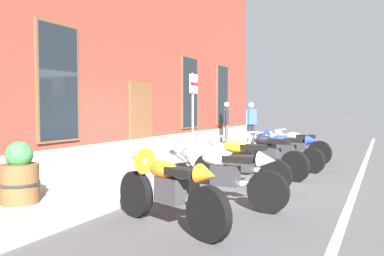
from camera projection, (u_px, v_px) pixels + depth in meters
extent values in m
plane|color=#38383A|center=(199.00, 179.00, 9.03)|extent=(140.00, 140.00, 0.00)
cube|color=slate|center=(150.00, 171.00, 9.58)|extent=(28.31, 2.58, 0.15)
cube|color=silver|center=(354.00, 191.00, 7.66)|extent=(28.31, 0.12, 0.01)
cube|color=gray|center=(106.00, 157.00, 10.10)|extent=(22.31, 0.10, 0.70)
cube|color=#513823|center=(58.00, 83.00, 8.58)|extent=(1.22, 0.06, 2.52)
cube|color=black|center=(59.00, 82.00, 8.57)|extent=(1.10, 0.03, 2.40)
cube|color=brown|center=(141.00, 122.00, 11.50)|extent=(1.10, 0.08, 2.30)
cube|color=#513823|center=(189.00, 93.00, 14.33)|extent=(1.22, 0.06, 2.52)
cube|color=black|center=(190.00, 92.00, 14.32)|extent=(1.10, 0.03, 2.40)
cube|color=#513823|center=(222.00, 95.00, 17.20)|extent=(1.22, 0.06, 2.52)
cube|color=black|center=(223.00, 95.00, 17.19)|extent=(1.10, 0.03, 2.40)
cylinder|color=black|center=(136.00, 194.00, 5.86)|extent=(0.37, 0.66, 0.66)
cylinder|color=black|center=(208.00, 214.00, 4.75)|extent=(0.37, 0.66, 0.66)
cylinder|color=silver|center=(140.00, 178.00, 5.77)|extent=(0.18, 0.30, 0.61)
cube|color=#28282B|center=(171.00, 190.00, 5.26)|extent=(0.37, 0.49, 0.32)
ellipsoid|color=orange|center=(164.00, 169.00, 5.36)|extent=(0.44, 0.58, 0.24)
cube|color=black|center=(182.00, 172.00, 5.08)|extent=(0.39, 0.53, 0.10)
cylinder|color=silver|center=(143.00, 154.00, 5.69)|extent=(0.59, 0.27, 0.04)
cylinder|color=silver|center=(193.00, 202.00, 5.12)|extent=(0.26, 0.45, 0.09)
cone|color=orange|center=(138.00, 160.00, 5.80)|extent=(0.46, 0.45, 0.36)
cone|color=orange|center=(207.00, 175.00, 4.74)|extent=(0.32, 0.33, 0.24)
cylinder|color=black|center=(182.00, 182.00, 6.89)|extent=(0.20, 0.65, 0.64)
cylinder|color=black|center=(268.00, 192.00, 6.07)|extent=(0.20, 0.65, 0.64)
cylinder|color=silver|center=(187.00, 168.00, 6.82)|extent=(0.11, 0.31, 0.62)
cube|color=#28282B|center=(225.00, 175.00, 6.44)|extent=(0.27, 0.46, 0.32)
ellipsoid|color=silver|center=(217.00, 158.00, 6.51)|extent=(0.32, 0.55, 0.24)
cube|color=black|center=(238.00, 159.00, 6.31)|extent=(0.28, 0.50, 0.10)
cylinder|color=silver|center=(191.00, 146.00, 6.76)|extent=(0.62, 0.11, 0.04)
cylinder|color=silver|center=(246.00, 184.00, 6.39)|extent=(0.14, 0.46, 0.09)
cone|color=silver|center=(184.00, 152.00, 6.84)|extent=(0.40, 0.38, 0.36)
cone|color=silver|center=(267.00, 160.00, 6.06)|extent=(0.27, 0.29, 0.24)
cylinder|color=black|center=(208.00, 169.00, 8.35)|extent=(0.19, 0.62, 0.61)
cylinder|color=black|center=(276.00, 176.00, 7.57)|extent=(0.19, 0.62, 0.61)
cylinder|color=silver|center=(212.00, 156.00, 8.28)|extent=(0.11, 0.33, 0.68)
cube|color=#28282B|center=(243.00, 163.00, 7.92)|extent=(0.27, 0.46, 0.32)
ellipsoid|color=gold|center=(236.00, 147.00, 7.99)|extent=(0.32, 0.55, 0.24)
cube|color=black|center=(254.00, 147.00, 7.78)|extent=(0.28, 0.50, 0.10)
cylinder|color=silver|center=(216.00, 137.00, 8.22)|extent=(0.62, 0.11, 0.04)
cylinder|color=silver|center=(259.00, 170.00, 7.87)|extent=(0.14, 0.46, 0.09)
sphere|color=silver|center=(212.00, 140.00, 8.26)|extent=(0.18, 0.18, 0.18)
cylinder|color=black|center=(243.00, 160.00, 9.60)|extent=(0.33, 0.66, 0.66)
cylinder|color=black|center=(295.00, 166.00, 8.65)|extent=(0.33, 0.66, 0.66)
cylinder|color=silver|center=(247.00, 149.00, 9.51)|extent=(0.17, 0.33, 0.67)
cube|color=#28282B|center=(270.00, 155.00, 9.08)|extent=(0.35, 0.49, 0.32)
ellipsoid|color=black|center=(264.00, 141.00, 9.17)|extent=(0.41, 0.58, 0.24)
cube|color=black|center=(279.00, 141.00, 8.90)|extent=(0.36, 0.53, 0.10)
cylinder|color=silver|center=(250.00, 133.00, 9.44)|extent=(0.60, 0.23, 0.04)
cylinder|color=silver|center=(284.00, 162.00, 8.96)|extent=(0.23, 0.45, 0.09)
sphere|color=silver|center=(247.00, 135.00, 9.50)|extent=(0.18, 0.18, 0.18)
cylinder|color=black|center=(259.00, 156.00, 10.79)|extent=(0.30, 0.61, 0.60)
cylinder|color=black|center=(313.00, 161.00, 9.75)|extent=(0.30, 0.61, 0.60)
cylinder|color=silver|center=(262.00, 146.00, 10.71)|extent=(0.16, 0.32, 0.63)
cube|color=#28282B|center=(286.00, 151.00, 10.23)|extent=(0.34, 0.49, 0.32)
ellipsoid|color=#192D9E|center=(281.00, 140.00, 10.32)|extent=(0.41, 0.57, 0.24)
cube|color=black|center=(295.00, 140.00, 10.06)|extent=(0.36, 0.52, 0.10)
cylinder|color=silver|center=(265.00, 132.00, 10.64)|extent=(0.60, 0.22, 0.04)
cylinder|color=silver|center=(299.00, 157.00, 10.12)|extent=(0.22, 0.46, 0.09)
cone|color=#192D9E|center=(261.00, 136.00, 10.73)|extent=(0.45, 0.43, 0.36)
cone|color=#192D9E|center=(312.00, 141.00, 9.74)|extent=(0.31, 0.32, 0.24)
cylinder|color=black|center=(275.00, 150.00, 12.00)|extent=(0.28, 0.68, 0.67)
cylinder|color=black|center=(319.00, 153.00, 11.13)|extent=(0.28, 0.68, 0.67)
cylinder|color=silver|center=(278.00, 142.00, 11.92)|extent=(0.14, 0.31, 0.60)
cube|color=#28282B|center=(298.00, 145.00, 11.52)|extent=(0.32, 0.48, 0.32)
ellipsoid|color=slate|center=(293.00, 136.00, 11.61)|extent=(0.38, 0.57, 0.24)
cube|color=black|center=(306.00, 136.00, 11.36)|extent=(0.33, 0.52, 0.10)
cylinder|color=silver|center=(280.00, 130.00, 11.85)|extent=(0.61, 0.19, 0.04)
cylinder|color=silver|center=(310.00, 150.00, 11.43)|extent=(0.20, 0.46, 0.09)
sphere|color=silver|center=(278.00, 132.00, 11.91)|extent=(0.18, 0.18, 0.18)
cylinder|color=black|center=(249.00, 135.00, 15.04)|extent=(0.14, 0.14, 0.80)
cylinder|color=black|center=(253.00, 135.00, 15.16)|extent=(0.14, 0.14, 0.80)
cube|color=#2D478C|center=(251.00, 117.00, 15.07)|extent=(0.45, 0.34, 0.57)
sphere|color=tan|center=(251.00, 105.00, 15.05)|extent=(0.22, 0.22, 0.22)
cylinder|color=#2D478C|center=(247.00, 118.00, 14.91)|extent=(0.09, 0.09, 0.54)
cylinder|color=#2D478C|center=(255.00, 117.00, 15.23)|extent=(0.09, 0.09, 0.54)
cylinder|color=#38332D|center=(226.00, 133.00, 16.36)|extent=(0.14, 0.14, 0.82)
cylinder|color=#38332D|center=(227.00, 133.00, 16.19)|extent=(0.14, 0.14, 0.82)
cube|color=black|center=(227.00, 116.00, 16.24)|extent=(0.45, 0.34, 0.58)
sphere|color=tan|center=(227.00, 105.00, 16.22)|extent=(0.22, 0.22, 0.22)
cylinder|color=black|center=(226.00, 116.00, 16.49)|extent=(0.09, 0.09, 0.55)
cylinder|color=black|center=(227.00, 116.00, 15.99)|extent=(0.09, 0.09, 0.55)
cylinder|color=#4C4C51|center=(193.00, 121.00, 9.67)|extent=(0.06, 0.06, 2.24)
cube|color=white|center=(193.00, 84.00, 9.62)|extent=(0.36, 0.03, 0.44)
cube|color=red|center=(194.00, 84.00, 9.61)|extent=(0.36, 0.01, 0.08)
cylinder|color=brown|center=(20.00, 183.00, 6.09)|extent=(0.56, 0.56, 0.58)
cylinder|color=black|center=(20.00, 183.00, 6.09)|extent=(0.59, 0.59, 0.04)
sphere|color=#28602D|center=(19.00, 155.00, 6.07)|extent=(0.40, 0.40, 0.40)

